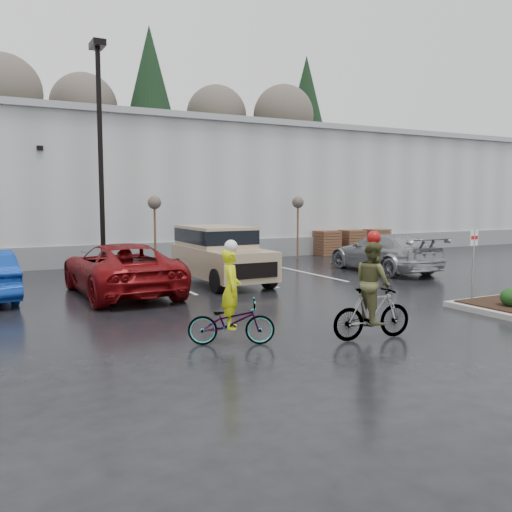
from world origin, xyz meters
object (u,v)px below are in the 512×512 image
sapling_east (298,206)px  car_red (120,269)px  pallet_stack_a (326,243)px  car_far_silver (383,253)px  sapling_mid (154,206)px  cyclist_olive (372,300)px  pallet_stack_c (376,241)px  fire_lane_sign (473,257)px  suv_tan (222,255)px  cyclist_hivis (231,312)px  pallet_stack_b (351,242)px  lamppost (100,133)px

sapling_east → car_red: sapling_east is taller
pallet_stack_a → car_far_silver: 7.13m
sapling_mid → cyclist_olive: sapling_mid is taller
pallet_stack_c → fire_lane_sign: fire_lane_sign is taller
pallet_stack_c → suv_tan: 14.41m
pallet_stack_a → cyclist_hivis: bearing=-131.1°
cyclist_hivis → suv_tan: bearing=2.0°
pallet_stack_b → suv_tan: size_ratio=0.26×
fire_lane_sign → suv_tan: (-4.58, 7.16, -0.38)m
sapling_mid → pallet_stack_b: size_ratio=2.37×
pallet_stack_a → lamppost: bearing=-170.9°
suv_tan → car_far_silver: size_ratio=0.92×
pallet_stack_c → lamppost: bearing=-172.9°
pallet_stack_b → cyclist_olive: cyclist_olive is taller
fire_lane_sign → car_far_silver: fire_lane_sign is taller
sapling_mid → car_red: size_ratio=0.54×
pallet_stack_a → pallet_stack_b: size_ratio=1.00×
cyclist_olive → pallet_stack_b: bearing=-28.8°
lamppost → pallet_stack_c: size_ratio=6.83×
fire_lane_sign → cyclist_hivis: (-7.85, -0.58, -0.72)m
lamppost → cyclist_olive: (2.83, -13.40, -4.83)m
cyclist_hivis → pallet_stack_b: bearing=-19.8°
fire_lane_sign → sapling_east: bearing=80.2°
sapling_mid → suv_tan: size_ratio=0.63×
sapling_east → car_far_silver: bearing=-84.4°
car_far_silver → sapling_mid: bearing=-34.7°
sapling_east → car_far_silver: (0.57, -5.86, -1.92)m
suv_tan → cyclist_hivis: size_ratio=2.33×
lamppost → car_far_silver: 12.62m
sapling_mid → pallet_stack_b: (11.70, 1.00, -2.05)m
sapling_east → car_red: 12.43m
suv_tan → sapling_mid: bearing=97.2°
suv_tan → sapling_east: bearing=39.7°
pallet_stack_b → cyclist_olive: size_ratio=0.57×
pallet_stack_c → car_far_silver: 8.75m
pallet_stack_a → cyclist_olive: size_ratio=0.57×
car_red → pallet_stack_b: bearing=-155.2°
sapling_mid → sapling_east: bearing=0.0°
sapling_east → pallet_stack_a: (2.50, 1.00, -2.05)m
lamppost → car_red: lamppost is taller
car_red → car_far_silver: car_red is taller
car_red → cyclist_hivis: size_ratio=2.71×
lamppost → sapling_mid: (2.50, 1.00, -2.96)m
sapling_east → cyclist_olive: (-7.17, -14.40, -1.87)m
pallet_stack_b → car_far_silver: bearing=-117.9°
fire_lane_sign → car_red: 10.67m
cyclist_olive → fire_lane_sign: bearing=-64.6°
lamppost → pallet_stack_b: 15.19m
sapling_east → pallet_stack_c: (6.00, 1.00, -2.05)m
pallet_stack_a → cyclist_olive: bearing=-122.1°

